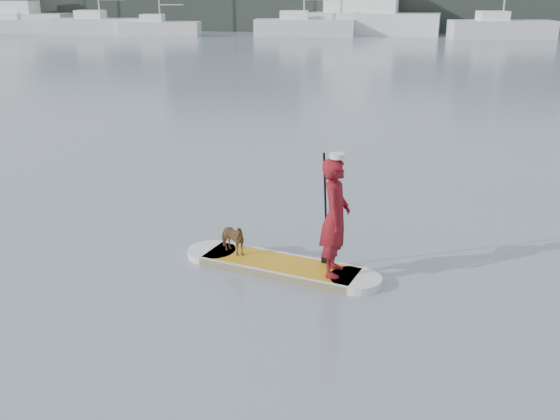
# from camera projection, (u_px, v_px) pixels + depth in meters

# --- Properties ---
(ground) EXTENTS (140.00, 140.00, 0.00)m
(ground) POSITION_uv_depth(u_px,v_px,m) (147.00, 193.00, 13.53)
(ground) COLOR slate
(ground) RESTS_ON ground
(paddleboard) EXTENTS (3.20, 1.50, 0.12)m
(paddleboard) POSITION_uv_depth(u_px,v_px,m) (280.00, 266.00, 9.86)
(paddleboard) COLOR orange
(paddleboard) RESTS_ON ground
(paddler) EXTENTS (0.47, 0.68, 1.80)m
(paddler) POSITION_uv_depth(u_px,v_px,m) (335.00, 217.00, 9.19)
(paddler) COLOR maroon
(paddler) RESTS_ON paddleboard
(white_cap) EXTENTS (0.22, 0.22, 0.07)m
(white_cap) POSITION_uv_depth(u_px,v_px,m) (337.00, 156.00, 8.87)
(white_cap) COLOR silver
(white_cap) RESTS_ON paddler
(dog) EXTENTS (0.67, 0.60, 0.52)m
(dog) POSITION_uv_depth(u_px,v_px,m) (231.00, 238.00, 10.10)
(dog) COLOR #51341B
(dog) RESTS_ON paddleboard
(paddle) EXTENTS (0.12, 0.30, 2.00)m
(paddle) POSITION_uv_depth(u_px,v_px,m) (325.00, 223.00, 9.59)
(paddle) COLOR black
(paddle) RESTS_ON ground
(sailboat_a) EXTENTS (7.45, 2.99, 10.54)m
(sailboat_a) POSITION_uv_depth(u_px,v_px,m) (18.00, 25.00, 59.96)
(sailboat_a) COLOR silver
(sailboat_a) RESTS_ON ground
(sailboat_b) EXTENTS (9.00, 3.33, 13.11)m
(sailboat_b) POSITION_uv_depth(u_px,v_px,m) (100.00, 24.00, 57.31)
(sailboat_b) COLOR silver
(sailboat_b) RESTS_ON ground
(sailboat_c) EXTENTS (7.16, 3.02, 9.99)m
(sailboat_c) POSITION_uv_depth(u_px,v_px,m) (160.00, 28.00, 55.66)
(sailboat_c) COLOR silver
(sailboat_c) RESTS_ON ground
(sailboat_d) EXTENTS (8.90, 3.31, 12.87)m
(sailboat_d) POSITION_uv_depth(u_px,v_px,m) (303.00, 26.00, 55.49)
(sailboat_d) COLOR silver
(sailboat_d) RESTS_ON ground
(sailboat_e) EXTENTS (8.89, 3.81, 12.49)m
(sailboat_e) POSITION_uv_depth(u_px,v_px,m) (501.00, 28.00, 52.76)
(sailboat_e) COLOR silver
(sailboat_e) RESTS_ON ground
(motor_yacht_a) EXTENTS (12.15, 4.99, 7.09)m
(motor_yacht_a) POSITION_uv_depth(u_px,v_px,m) (368.00, 12.00, 56.94)
(motor_yacht_a) COLOR silver
(motor_yacht_a) RESTS_ON ground
(motor_yacht_b) EXTENTS (9.82, 4.00, 6.33)m
(motor_yacht_b) POSITION_uv_depth(u_px,v_px,m) (14.00, 13.00, 60.60)
(motor_yacht_b) COLOR silver
(motor_yacht_b) RESTS_ON ground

